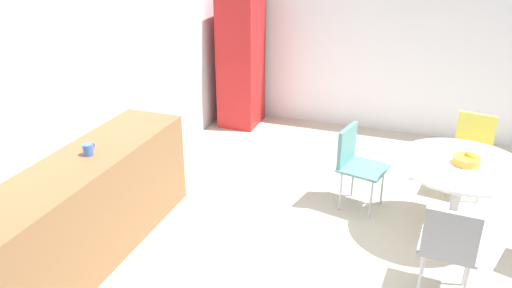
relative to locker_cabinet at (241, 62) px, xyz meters
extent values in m
plane|color=beige|center=(-2.55, -2.55, -0.89)|extent=(6.00, 6.00, 0.00)
cube|color=silver|center=(-2.55, 0.45, 0.41)|extent=(6.00, 0.10, 2.60)
cube|color=silver|center=(0.45, -2.55, 0.41)|extent=(0.10, 6.00, 2.60)
cube|color=brown|center=(-3.34, 0.10, -0.44)|extent=(2.38, 0.60, 0.90)
cube|color=#B21E1E|center=(0.00, 0.00, 0.00)|extent=(0.60, 0.50, 1.78)
cylinder|color=silver|center=(-1.97, -2.82, -0.87)|extent=(0.44, 0.44, 0.03)
cylinder|color=silver|center=(-1.97, -2.82, -0.51)|extent=(0.08, 0.08, 0.69)
cylinder|color=white|center=(-1.97, -2.82, -0.18)|extent=(1.12, 1.12, 0.03)
cylinder|color=silver|center=(-1.28, -3.09, -0.68)|extent=(0.02, 0.02, 0.42)
cylinder|color=silver|center=(-1.23, -2.77, -0.68)|extent=(0.02, 0.02, 0.42)
cylinder|color=silver|center=(-0.97, -3.13, -0.68)|extent=(0.02, 0.02, 0.42)
cylinder|color=silver|center=(-0.92, -2.82, -0.68)|extent=(0.02, 0.02, 0.42)
cube|color=#D8CC4C|center=(-1.10, -2.95, -0.45)|extent=(0.48, 0.48, 0.03)
cube|color=#D8CC4C|center=(-0.91, -2.98, -0.25)|extent=(0.10, 0.38, 0.38)
cylinder|color=silver|center=(-1.65, -2.15, -0.68)|extent=(0.02, 0.02, 0.42)
cylinder|color=silver|center=(-1.96, -2.08, -0.68)|extent=(0.02, 0.02, 0.42)
cylinder|color=silver|center=(-1.58, -1.84, -0.68)|extent=(0.02, 0.02, 0.42)
cylinder|color=silver|center=(-1.89, -1.77, -0.68)|extent=(0.02, 0.02, 0.42)
cube|color=teal|center=(-1.77, -1.96, -0.45)|extent=(0.50, 0.50, 0.03)
cube|color=teal|center=(-1.73, -1.78, -0.25)|extent=(0.38, 0.12, 0.38)
cylinder|color=silver|center=(-2.67, -2.61, -0.68)|extent=(0.02, 0.02, 0.42)
cylinder|color=silver|center=(-2.70, -2.92, -0.68)|extent=(0.02, 0.02, 0.42)
cylinder|color=silver|center=(-2.99, -2.58, -0.68)|extent=(0.02, 0.02, 0.42)
cylinder|color=silver|center=(-3.01, -2.90, -0.68)|extent=(0.02, 0.02, 0.42)
cube|color=gray|center=(-2.84, -2.75, -0.45)|extent=(0.45, 0.45, 0.03)
cube|color=gray|center=(-3.03, -2.74, -0.25)|extent=(0.07, 0.38, 0.38)
cylinder|color=gold|center=(-1.98, -2.85, -0.13)|extent=(0.23, 0.23, 0.07)
sphere|color=yellow|center=(-1.96, -2.89, -0.09)|extent=(0.07, 0.07, 0.07)
sphere|color=orange|center=(-1.95, -2.86, -0.09)|extent=(0.07, 0.07, 0.07)
cylinder|color=#3F66BF|center=(-3.22, 0.10, 0.06)|extent=(0.08, 0.08, 0.09)
torus|color=#3F66BF|center=(-3.16, 0.10, 0.06)|extent=(0.06, 0.01, 0.06)
camera|label=1|loc=(-6.26, -2.44, 1.77)|focal=35.23mm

